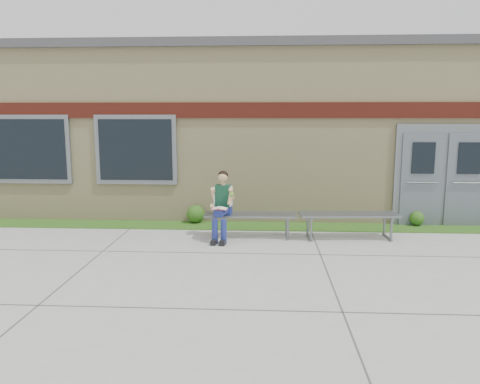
{
  "coord_description": "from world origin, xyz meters",
  "views": [
    {
      "loc": [
        -0.0,
        -7.7,
        2.49
      ],
      "look_at": [
        -0.52,
        1.7,
        0.94
      ],
      "focal_mm": 35.0,
      "sensor_mm": 36.0,
      "label": 1
    }
  ],
  "objects": [
    {
      "name": "shrub_east",
      "position": [
        3.43,
        2.85,
        0.18
      ],
      "size": [
        0.32,
        0.32,
        0.32
      ],
      "primitive_type": "sphere",
      "color": "#275316",
      "rests_on": "grass_strip"
    },
    {
      "name": "grass_strip",
      "position": [
        0.0,
        2.6,
        0.01
      ],
      "size": [
        16.0,
        0.8,
        0.02
      ],
      "primitive_type": "cube",
      "color": "#275316",
      "rests_on": "ground"
    },
    {
      "name": "girl",
      "position": [
        -0.87,
        1.48,
        0.73
      ],
      "size": [
        0.48,
        0.83,
        1.39
      ],
      "rotation": [
        0.0,
        0.0,
        -0.12
      ],
      "color": "navy",
      "rests_on": "ground"
    },
    {
      "name": "bench_left",
      "position": [
        -0.3,
        1.69,
        0.38
      ],
      "size": [
        1.89,
        0.56,
        0.49
      ],
      "rotation": [
        0.0,
        0.0,
        0.02
      ],
      "color": "slate",
      "rests_on": "ground"
    },
    {
      "name": "school_building",
      "position": [
        -0.0,
        5.99,
        2.1
      ],
      "size": [
        16.2,
        6.22,
        4.2
      ],
      "color": "beige",
      "rests_on": "ground"
    },
    {
      "name": "bench_right",
      "position": [
        1.7,
        1.69,
        0.4
      ],
      "size": [
        2.03,
        0.68,
        0.52
      ],
      "rotation": [
        0.0,
        0.0,
        0.06
      ],
      "color": "slate",
      "rests_on": "ground"
    },
    {
      "name": "shrub_mid",
      "position": [
        -1.62,
        2.85,
        0.22
      ],
      "size": [
        0.41,
        0.41,
        0.41
      ],
      "primitive_type": "sphere",
      "color": "#275316",
      "rests_on": "grass_strip"
    },
    {
      "name": "ground",
      "position": [
        0.0,
        0.0,
        0.0
      ],
      "size": [
        80.0,
        80.0,
        0.0
      ],
      "primitive_type": "plane",
      "color": "#9E9E99",
      "rests_on": "ground"
    }
  ]
}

